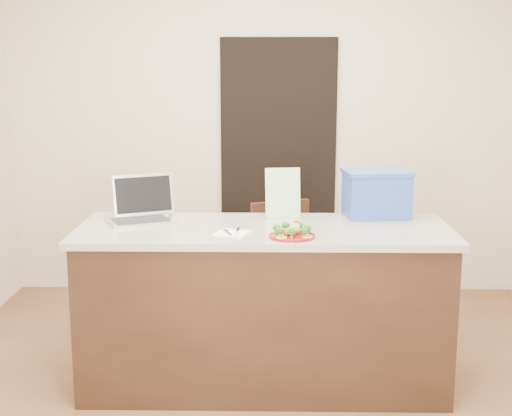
{
  "coord_description": "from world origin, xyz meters",
  "views": [
    {
      "loc": [
        0.03,
        -3.57,
        1.81
      ],
      "look_at": [
        -0.04,
        0.2,
        1.04
      ],
      "focal_mm": 50.0,
      "sensor_mm": 36.0,
      "label": 1
    }
  ],
  "objects_px": {
    "blue_box": "(377,194)",
    "island": "(264,306)",
    "plate": "(292,236)",
    "napkin": "(232,233)",
    "yogurt_bottle": "(297,229)",
    "chair": "(280,263)",
    "laptop": "(142,208)"
  },
  "relations": [
    {
      "from": "blue_box",
      "to": "chair",
      "type": "distance_m",
      "value": 0.86
    },
    {
      "from": "island",
      "to": "yogurt_bottle",
      "type": "bearing_deg",
      "value": -47.57
    },
    {
      "from": "yogurt_bottle",
      "to": "napkin",
      "type": "bearing_deg",
      "value": 174.58
    },
    {
      "from": "island",
      "to": "laptop",
      "type": "relative_size",
      "value": 4.8
    },
    {
      "from": "napkin",
      "to": "yogurt_bottle",
      "type": "bearing_deg",
      "value": -5.42
    },
    {
      "from": "plate",
      "to": "chair",
      "type": "height_order",
      "value": "plate"
    },
    {
      "from": "island",
      "to": "blue_box",
      "type": "distance_m",
      "value": 0.93
    },
    {
      "from": "blue_box",
      "to": "chair",
      "type": "relative_size",
      "value": 0.45
    },
    {
      "from": "island",
      "to": "yogurt_bottle",
      "type": "height_order",
      "value": "yogurt_bottle"
    },
    {
      "from": "laptop",
      "to": "chair",
      "type": "distance_m",
      "value": 1.05
    },
    {
      "from": "napkin",
      "to": "island",
      "type": "bearing_deg",
      "value": 42.58
    },
    {
      "from": "plate",
      "to": "laptop",
      "type": "height_order",
      "value": "laptop"
    },
    {
      "from": "plate",
      "to": "blue_box",
      "type": "distance_m",
      "value": 0.73
    },
    {
      "from": "island",
      "to": "laptop",
      "type": "xyz_separation_m",
      "value": [
        -0.7,
        0.18,
        0.53
      ]
    },
    {
      "from": "napkin",
      "to": "blue_box",
      "type": "relative_size",
      "value": 0.4
    },
    {
      "from": "chair",
      "to": "island",
      "type": "bearing_deg",
      "value": -121.55
    },
    {
      "from": "yogurt_bottle",
      "to": "chair",
      "type": "relative_size",
      "value": 0.09
    },
    {
      "from": "plate",
      "to": "chair",
      "type": "distance_m",
      "value": 0.99
    },
    {
      "from": "plate",
      "to": "napkin",
      "type": "height_order",
      "value": "plate"
    },
    {
      "from": "napkin",
      "to": "plate",
      "type": "bearing_deg",
      "value": -13.18
    },
    {
      "from": "yogurt_bottle",
      "to": "island",
      "type": "bearing_deg",
      "value": 132.43
    },
    {
      "from": "island",
      "to": "napkin",
      "type": "relative_size",
      "value": 12.66
    },
    {
      "from": "plate",
      "to": "napkin",
      "type": "relative_size",
      "value": 1.47
    },
    {
      "from": "island",
      "to": "laptop",
      "type": "distance_m",
      "value": 0.9
    },
    {
      "from": "island",
      "to": "plate",
      "type": "xyz_separation_m",
      "value": [
        0.15,
        -0.23,
        0.47
      ]
    },
    {
      "from": "blue_box",
      "to": "plate",
      "type": "bearing_deg",
      "value": -142.27
    },
    {
      "from": "napkin",
      "to": "laptop",
      "type": "height_order",
      "value": "laptop"
    },
    {
      "from": "plate",
      "to": "napkin",
      "type": "xyz_separation_m",
      "value": [
        -0.32,
        0.07,
        -0.01
      ]
    },
    {
      "from": "blue_box",
      "to": "island",
      "type": "bearing_deg",
      "value": -164.15
    },
    {
      "from": "plate",
      "to": "yogurt_bottle",
      "type": "distance_m",
      "value": 0.05
    },
    {
      "from": "yogurt_bottle",
      "to": "laptop",
      "type": "relative_size",
      "value": 0.18
    },
    {
      "from": "plate",
      "to": "laptop",
      "type": "xyz_separation_m",
      "value": [
        -0.85,
        0.41,
        0.06
      ]
    }
  ]
}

